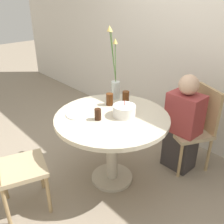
{
  "coord_description": "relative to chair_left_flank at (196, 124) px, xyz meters",
  "views": [
    {
      "loc": [
        1.52,
        -1.38,
        1.79
      ],
      "look_at": [
        0.0,
        0.0,
        0.78
      ],
      "focal_mm": 40.0,
      "sensor_mm": 36.0,
      "label": 1
    }
  ],
  "objects": [
    {
      "name": "chair_left_flank",
      "position": [
        0.0,
        0.0,
        0.0
      ],
      "size": [
        0.53,
        0.53,
        0.91
      ],
      "rotation": [
        0.0,
        0.0,
        -0.45
      ],
      "color": "tan",
      "rests_on": "ground_plane"
    },
    {
      "name": "drink_glass_1",
      "position": [
        -0.61,
        -0.69,
        0.29
      ],
      "size": [
        0.07,
        0.07,
        0.12
      ],
      "color": "#51280F",
      "rests_on": "dining_table"
    },
    {
      "name": "person_boy",
      "position": [
        -0.07,
        -0.14,
        -0.01
      ],
      "size": [
        0.34,
        0.24,
        1.07
      ],
      "color": "#383333",
      "rests_on": "ground_plane"
    },
    {
      "name": "flower_vase",
      "position": [
        -0.71,
        -0.52,
        0.44
      ],
      "size": [
        0.17,
        0.12,
        0.74
      ],
      "color": "silver",
      "rests_on": "dining_table"
    },
    {
      "name": "side_plate",
      "position": [
        -0.64,
        -1.06,
        0.23
      ],
      "size": [
        0.22,
        0.22,
        0.01
      ],
      "color": "white",
      "rests_on": "dining_table"
    },
    {
      "name": "ground_plane",
      "position": [
        -0.41,
        -0.84,
        -0.51
      ],
      "size": [
        16.0,
        16.0,
        0.0
      ],
      "primitive_type": "plane",
      "color": "gray"
    },
    {
      "name": "drink_glass_2",
      "position": [
        -0.51,
        -0.56,
        0.3
      ],
      "size": [
        0.07,
        0.07,
        0.14
      ],
      "color": "#51280F",
      "rests_on": "dining_table"
    },
    {
      "name": "drink_glass_0",
      "position": [
        -0.44,
        -0.98,
        0.28
      ],
      "size": [
        0.06,
        0.06,
        0.1
      ],
      "color": "#33190C",
      "rests_on": "dining_table"
    },
    {
      "name": "birthday_cake",
      "position": [
        -0.34,
        -0.75,
        0.28
      ],
      "size": [
        0.21,
        0.21,
        0.15
      ],
      "color": "white",
      "rests_on": "dining_table"
    },
    {
      "name": "chair_right_flank",
      "position": [
        -0.68,
        -1.73,
        0.0
      ],
      "size": [
        0.5,
        0.5,
        0.91
      ],
      "rotation": [
        0.0,
        0.0,
        2.84
      ],
      "color": "tan",
      "rests_on": "ground_plane"
    },
    {
      "name": "dining_table",
      "position": [
        -0.41,
        -0.84,
        0.09
      ],
      "size": [
        1.07,
        1.07,
        0.74
      ],
      "color": "beige",
      "rests_on": "ground_plane"
    },
    {
      "name": "wall_back",
      "position": [
        -0.41,
        0.4,
        0.79
      ],
      "size": [
        8.0,
        0.05,
        2.6
      ],
      "color": "silver",
      "rests_on": "ground_plane"
    }
  ]
}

